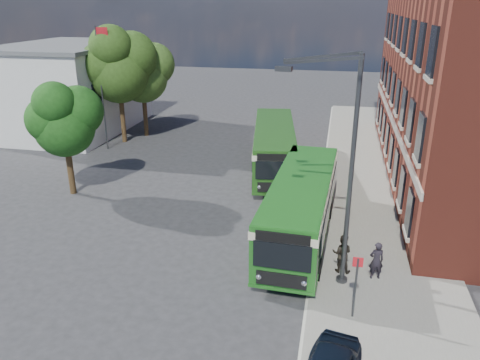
# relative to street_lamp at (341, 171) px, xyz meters

# --- Properties ---
(ground) EXTENTS (120.00, 120.00, 0.00)m
(ground) POSITION_rel_street_lamp_xyz_m (-4.84, 2.00, -4.79)
(ground) COLOR #2C2C2F
(ground) RESTS_ON ground
(pavement) EXTENTS (6.00, 48.00, 0.15)m
(pavement) POSITION_rel_street_lamp_xyz_m (2.16, 10.00, -4.72)
(pavement) COLOR gray
(pavement) RESTS_ON ground
(kerb_line) EXTENTS (0.12, 48.00, 0.01)m
(kerb_line) POSITION_rel_street_lamp_xyz_m (-0.89, 10.00, -4.79)
(kerb_line) COLOR beige
(kerb_line) RESTS_ON ground
(white_building) EXTENTS (9.40, 13.40, 7.30)m
(white_building) POSITION_rel_street_lamp_xyz_m (-22.84, 20.00, -1.13)
(white_building) COLOR silver
(white_building) RESTS_ON ground
(flagpole) EXTENTS (0.95, 0.10, 9.00)m
(flagpole) POSITION_rel_street_lamp_xyz_m (-17.29, 15.00, 0.15)
(flagpole) COLOR #343639
(flagpole) RESTS_ON ground
(street_lamp) EXTENTS (2.96, 2.38, 9.00)m
(street_lamp) POSITION_rel_street_lamp_xyz_m (0.00, 0.00, 0.00)
(street_lamp) COLOR #343639
(street_lamp) RESTS_ON ground
(bus_stop_sign) EXTENTS (0.35, 0.08, 2.52)m
(bus_stop_sign) POSITION_rel_street_lamp_xyz_m (0.76, -2.20, -3.28)
(bus_stop_sign) COLOR #343639
(bus_stop_sign) RESTS_ON ground
(bus_front) EXTENTS (3.04, 10.78, 3.02)m
(bus_front) POSITION_rel_street_lamp_xyz_m (-1.64, 3.60, -2.96)
(bus_front) COLOR #1C5E1B
(bus_front) RESTS_ON ground
(bus_rear) EXTENTS (4.15, 11.21, 3.02)m
(bus_rear) POSITION_rel_street_lamp_xyz_m (-4.21, 12.80, -2.96)
(bus_rear) COLOR #204E17
(bus_rear) RESTS_ON ground
(pedestrian_a) EXTENTS (0.66, 0.52, 1.61)m
(pedestrian_a) POSITION_rel_street_lamp_xyz_m (1.66, 0.50, -3.84)
(pedestrian_a) COLOR black
(pedestrian_a) RESTS_ON pavement
(pedestrian_b) EXTENTS (0.86, 0.70, 1.66)m
(pedestrian_b) POSITION_rel_street_lamp_xyz_m (0.31, 0.73, -3.81)
(pedestrian_b) COLOR black
(pedestrian_b) RESTS_ON pavement
(tree_left) EXTENTS (3.94, 3.74, 6.65)m
(tree_left) POSITION_rel_street_lamp_xyz_m (-15.16, 6.38, -0.29)
(tree_left) COLOR #342413
(tree_left) RESTS_ON ground
(tree_mid) EXTENTS (5.37, 5.11, 9.07)m
(tree_mid) POSITION_rel_street_lamp_xyz_m (-16.85, 17.05, 1.37)
(tree_mid) COLOR #342413
(tree_mid) RESTS_ON ground
(tree_right) EXTENTS (4.74, 4.51, 8.00)m
(tree_right) POSITION_rel_street_lamp_xyz_m (-15.89, 19.25, 0.64)
(tree_right) COLOR #342413
(tree_right) RESTS_ON ground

